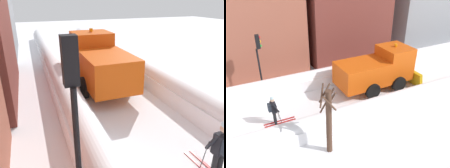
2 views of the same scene
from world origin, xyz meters
The scene contains 6 objects.
ground_plane centered at (0.00, 10.00, 0.00)m, with size 80.00×80.00×0.00m, color white.
snowbank_left centered at (-2.50, 10.00, 0.62)m, with size 1.10×36.00×1.30m.
snowbank_right centered at (2.50, 10.00, 0.56)m, with size 1.10×36.00×1.21m.
plow_truck centered at (-0.35, 10.17, 1.48)m, with size 3.20×5.98×3.12m.
skier centered at (0.60, 2.53, 1.00)m, with size 0.62×1.80×1.81m.
traffic_light_pole centered at (-3.22, 2.74, 2.93)m, with size 0.28×0.42×4.17m.
Camera 1 is at (-3.87, -0.95, 4.74)m, focal length 35.25 mm.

